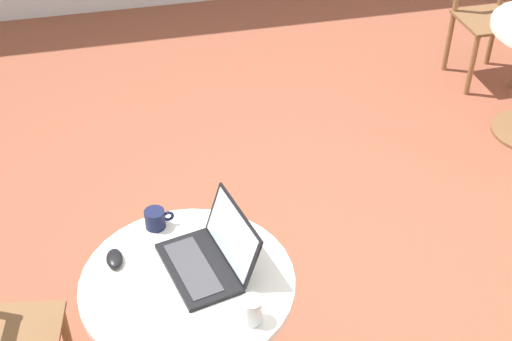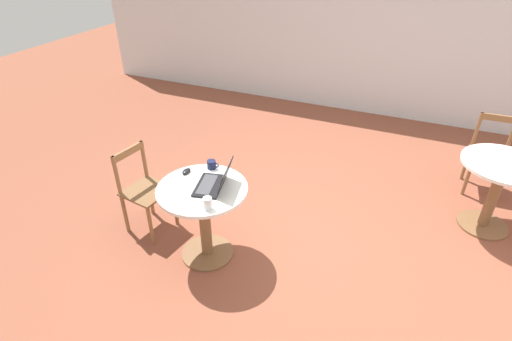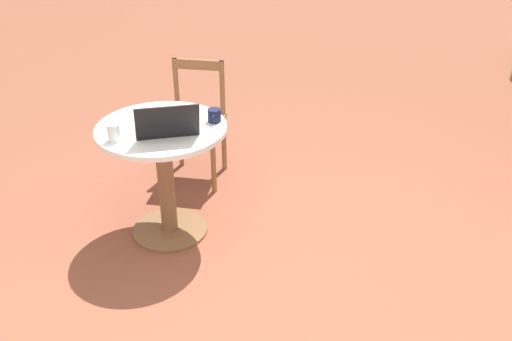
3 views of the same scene
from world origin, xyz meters
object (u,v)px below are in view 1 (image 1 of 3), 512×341
object	(u,v)px
laptop	(209,257)
drinking_glass	(252,310)
chair_mid_back	(486,19)
mug	(156,219)
cafe_table_near	(191,320)
mouse	(115,259)

from	to	relation	value
laptop	drinking_glass	xyz separation A→B (m)	(0.09, -0.28, 0.00)
chair_mid_back	mug	size ratio (longest dim) A/B	7.54
chair_mid_back	cafe_table_near	bearing A→B (deg)	-137.16
mouse	chair_mid_back	bearing A→B (deg)	38.06
mouse	mug	xyz separation A→B (m)	(0.17, 0.15, 0.02)
cafe_table_near	chair_mid_back	size ratio (longest dim) A/B	0.89
cafe_table_near	chair_mid_back	bearing A→B (deg)	42.84
laptop	drinking_glass	world-z (taller)	laptop
cafe_table_near	laptop	xyz separation A→B (m)	(0.09, 0.05, 0.26)
cafe_table_near	laptop	distance (m)	0.28
cafe_table_near	mouse	distance (m)	0.36
laptop	mouse	xyz separation A→B (m)	(-0.33, 0.10, -0.03)
mouse	mug	distance (m)	0.23
mug	drinking_glass	world-z (taller)	drinking_glass
drinking_glass	chair_mid_back	bearing A→B (deg)	47.99
drinking_glass	mug	bearing A→B (deg)	115.58
cafe_table_near	chair_mid_back	distance (m)	3.17
laptop	mouse	bearing A→B (deg)	163.63
chair_mid_back	mug	world-z (taller)	chair_mid_back
laptop	mug	size ratio (longest dim) A/B	3.54
cafe_table_near	drinking_glass	distance (m)	0.39
mouse	mug	size ratio (longest dim) A/B	0.89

